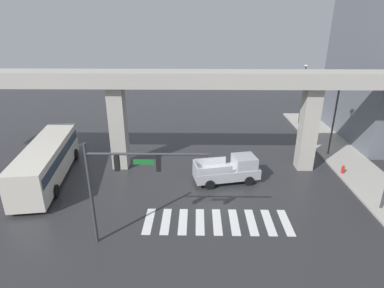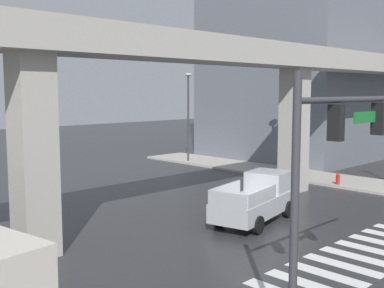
{
  "view_description": "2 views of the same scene",
  "coord_description": "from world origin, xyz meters",
  "px_view_note": "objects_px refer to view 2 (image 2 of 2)",
  "views": [
    {
      "loc": [
        -1.33,
        -21.45,
        12.11
      ],
      "look_at": [
        -1.72,
        1.59,
        2.9
      ],
      "focal_mm": 29.27,
      "sensor_mm": 36.0,
      "label": 1
    },
    {
      "loc": [
        -15.49,
        -12.1,
        5.8
      ],
      "look_at": [
        -0.79,
        2.92,
        3.47
      ],
      "focal_mm": 44.67,
      "sensor_mm": 36.0,
      "label": 2
    }
  ],
  "objects_px": {
    "traffic_signal_mast": "(337,152)",
    "fire_hydrant": "(338,180)",
    "pickup_truck": "(258,199)",
    "street_lamp_far_north": "(188,107)",
    "street_lamp_mid_block": "(286,110)"
  },
  "relations": [
    {
      "from": "street_lamp_mid_block",
      "to": "street_lamp_far_north",
      "type": "bearing_deg",
      "value": 90.0
    },
    {
      "from": "traffic_signal_mast",
      "to": "street_lamp_mid_block",
      "type": "relative_size",
      "value": 0.9
    },
    {
      "from": "traffic_signal_mast",
      "to": "fire_hydrant",
      "type": "height_order",
      "value": "traffic_signal_mast"
    },
    {
      "from": "pickup_truck",
      "to": "fire_hydrant",
      "type": "xyz_separation_m",
      "value": [
        9.53,
        1.27,
        -0.56
      ]
    },
    {
      "from": "street_lamp_far_north",
      "to": "fire_hydrant",
      "type": "xyz_separation_m",
      "value": [
        -0.4,
        -13.53,
        -4.13
      ]
    },
    {
      "from": "pickup_truck",
      "to": "street_lamp_mid_block",
      "type": "distance_m",
      "value": 11.85
    },
    {
      "from": "pickup_truck",
      "to": "traffic_signal_mast",
      "type": "xyz_separation_m",
      "value": [
        -6.74,
        -7.48,
        3.4
      ]
    },
    {
      "from": "street_lamp_far_north",
      "to": "street_lamp_mid_block",
      "type": "bearing_deg",
      "value": -90.0
    },
    {
      "from": "pickup_truck",
      "to": "street_lamp_far_north",
      "type": "xyz_separation_m",
      "value": [
        9.93,
        14.8,
        3.57
      ]
    },
    {
      "from": "traffic_signal_mast",
      "to": "fire_hydrant",
      "type": "bearing_deg",
      "value": 28.26
    },
    {
      "from": "street_lamp_mid_block",
      "to": "street_lamp_far_north",
      "type": "xyz_separation_m",
      "value": [
        0.0,
        9.42,
        0.0
      ]
    },
    {
      "from": "pickup_truck",
      "to": "fire_hydrant",
      "type": "bearing_deg",
      "value": 7.6
    },
    {
      "from": "pickup_truck",
      "to": "street_lamp_far_north",
      "type": "bearing_deg",
      "value": 56.15
    },
    {
      "from": "traffic_signal_mast",
      "to": "street_lamp_far_north",
      "type": "bearing_deg",
      "value": 53.2
    },
    {
      "from": "street_lamp_mid_block",
      "to": "street_lamp_far_north",
      "type": "relative_size",
      "value": 1.0
    }
  ]
}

